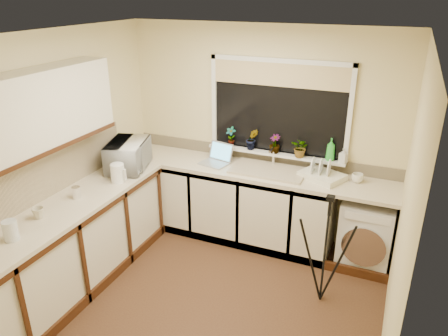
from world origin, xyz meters
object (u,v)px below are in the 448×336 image
Objects in this scene: microwave at (128,155)px; plant_b at (252,139)px; laptop at (217,158)px; soap_bottle_clear at (344,155)px; steel_jar at (76,192)px; cup_left at (38,213)px; washing_machine at (367,232)px; plant_a at (231,137)px; plant_d at (301,148)px; soap_bottle_green at (331,149)px; tripod at (325,250)px; glass_jug at (10,230)px; cup_back at (357,178)px; kettle at (118,173)px; dish_rack at (322,176)px; plant_c at (275,144)px.

plant_b reaches higher than microwave.
soap_bottle_clear is at bearing 20.56° from laptop.
steel_jar is 1.09× the size of cup_left.
steel_jar is (-2.63, -1.36, 0.58)m from washing_machine.
soap_bottle_clear is (1.31, -0.02, -0.03)m from plant_a.
steel_jar reaches higher than washing_machine.
soap_bottle_green reaches higher than plant_d.
plant_b is (1.20, 0.74, 0.12)m from microwave.
plant_b is at bearing 159.50° from tripod.
glass_jug is 1.63m from microwave.
soap_bottle_clear is 0.28m from cup_back.
cup_left is at bearing -122.38° from plant_b.
tripod is at bearing 2.41° from kettle.
plant_a reaches higher than laptop.
microwave reaches higher than dish_rack.
microwave is (0.04, 0.82, 0.10)m from steel_jar.
plant_d reaches higher than laptop.
cup_back reaches higher than washing_machine.
microwave reaches higher than soap_bottle_clear.
soap_bottle_green is 2.36× the size of cup_left.
tripod is at bearing 30.84° from glass_jug.
tripod is at bearing -98.59° from cup_back.
microwave is at bearing 106.62° from kettle.
soap_bottle_green is (1.25, 0.21, 0.22)m from laptop.
soap_bottle_clear reaches higher than glass_jug.
laptop is 1.63m from steel_jar.
dish_rack reaches higher than washing_machine.
soap_bottle_clear is (2.14, 1.09, 0.14)m from kettle.
tripod reaches higher than washing_machine.
soap_bottle_green is at bearing 157.97° from cup_back.
plant_b is at bearing 57.62° from cup_left.
cup_back is (0.32, -0.13, -0.23)m from soap_bottle_green.
microwave is at bearing -160.26° from soap_bottle_green.
tripod reaches higher than cup_back.
plant_b is 0.58m from plant_d.
steel_jar is 0.45m from cup_left.
plant_b is at bearing -75.85° from microwave.
kettle reaches higher than washing_machine.
plant_d is (0.93, 0.17, 0.20)m from laptop.
glass_jug is 0.68× the size of soap_bottle_green.
kettle is 0.17× the size of tripod.
plant_d is (1.79, 2.35, 0.17)m from glass_jug.
plant_a is (-1.13, 0.19, 0.23)m from dish_rack.
tripod reaches higher than cup_left.
plant_a is (0.09, 0.21, 0.21)m from laptop.
kettle is at bearing -126.71° from plant_a.
plant_c is at bearing 172.52° from washing_machine.
soap_bottle_green is (2.11, 2.38, 0.19)m from glass_jug.
plant_b is at bearing 62.98° from glass_jug.
plant_a is 2.21× the size of cup_left.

